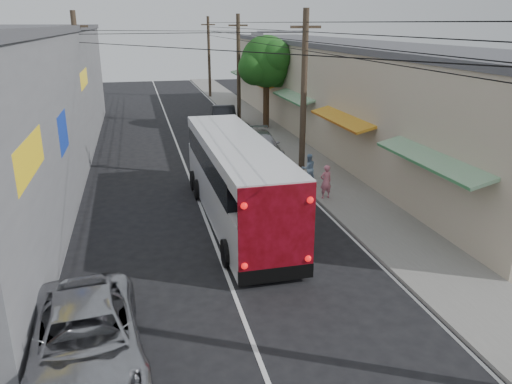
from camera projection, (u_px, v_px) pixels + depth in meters
ground at (263, 370)px, 11.17m from camera, size 120.00×120.00×0.00m
sidewalk at (285, 147)px, 31.00m from camera, size 3.00×80.00×0.12m
building_right at (343, 90)px, 32.84m from camera, size 7.09×40.00×6.25m
building_left at (8, 102)px, 24.70m from camera, size 7.20×36.00×7.25m
utility_poles at (230, 81)px, 29.25m from camera, size 11.80×45.28×8.00m
street_tree at (267, 63)px, 35.14m from camera, size 4.40×4.00×6.60m
coach_bus at (236, 179)px, 19.28m from camera, size 2.69×11.12×3.19m
jeepney at (86, 339)px, 11.02m from camera, size 2.93×5.50×1.47m
parked_suv at (260, 146)px, 28.34m from camera, size 2.43×5.24×1.48m
parked_car_mid at (244, 133)px, 32.07m from camera, size 1.84×3.91×1.29m
parked_car_far at (224, 117)px, 37.02m from camera, size 2.10×4.82×1.54m
pedestrian_near at (326, 182)px, 21.55m from camera, size 0.59×0.44×1.49m
pedestrian_far at (309, 168)px, 23.65m from camera, size 0.69×0.54×1.42m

